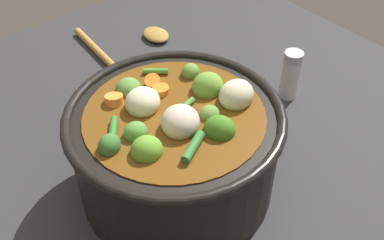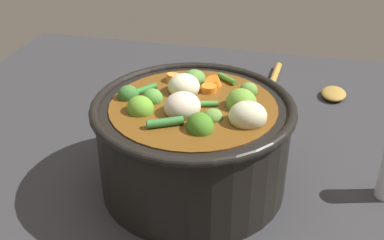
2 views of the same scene
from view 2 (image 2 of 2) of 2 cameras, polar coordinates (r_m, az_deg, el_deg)
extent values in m
plane|color=#2D2D30|center=(0.72, 0.14, -7.62)|extent=(1.10, 1.10, 0.00)
cylinder|color=black|center=(0.68, 0.14, -3.22)|extent=(0.27, 0.27, 0.13)
torus|color=black|center=(0.65, 0.15, 1.68)|extent=(0.28, 0.28, 0.01)
cylinder|color=brown|center=(0.68, 0.15, -2.84)|extent=(0.23, 0.23, 0.13)
ellipsoid|color=#407820|center=(0.59, 0.97, -0.85)|extent=(0.05, 0.05, 0.04)
ellipsoid|color=#53913A|center=(0.66, -4.84, 2.55)|extent=(0.03, 0.03, 0.03)
ellipsoid|color=#5E8C38|center=(0.68, 6.80, 3.54)|extent=(0.03, 0.03, 0.02)
ellipsoid|color=#619B2C|center=(0.64, -6.24, 1.37)|extent=(0.05, 0.05, 0.04)
ellipsoid|color=#386E2D|center=(0.67, -7.71, 2.97)|extent=(0.04, 0.04, 0.03)
ellipsoid|color=olive|center=(0.65, 5.95, 2.06)|extent=(0.05, 0.05, 0.04)
ellipsoid|color=olive|center=(0.62, 2.51, 0.38)|extent=(0.04, 0.04, 0.02)
ellipsoid|color=#568A3C|center=(0.72, 0.27, 5.01)|extent=(0.04, 0.04, 0.03)
cylinder|color=orange|center=(0.72, -2.16, 4.90)|extent=(0.04, 0.03, 0.02)
cylinder|color=orange|center=(0.68, 2.05, 3.64)|extent=(0.03, 0.03, 0.01)
cylinder|color=orange|center=(0.70, 2.60, 4.38)|extent=(0.03, 0.03, 0.02)
ellipsoid|color=beige|center=(0.61, 6.73, 0.46)|extent=(0.05, 0.06, 0.04)
ellipsoid|color=beige|center=(0.63, -1.16, 1.61)|extent=(0.07, 0.07, 0.04)
ellipsoid|color=beige|center=(0.68, -0.99, 4.05)|extent=(0.05, 0.05, 0.04)
cylinder|color=#347334|center=(0.60, -3.27, -0.28)|extent=(0.03, 0.05, 0.01)
cylinder|color=#3E8A39|center=(0.64, 1.67, 1.97)|extent=(0.02, 0.03, 0.01)
cylinder|color=#41842B|center=(0.71, 4.25, 4.96)|extent=(0.03, 0.03, 0.01)
cylinder|color=#2E732A|center=(0.68, -5.62, 3.71)|extent=(0.03, 0.03, 0.01)
ellipsoid|color=olive|center=(1.00, 16.67, 3.06)|extent=(0.07, 0.05, 0.02)
cylinder|color=olive|center=(1.01, 9.46, 4.10)|extent=(0.22, 0.03, 0.01)
camera|label=1|loc=(0.44, -55.82, 27.55)|focal=42.45mm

